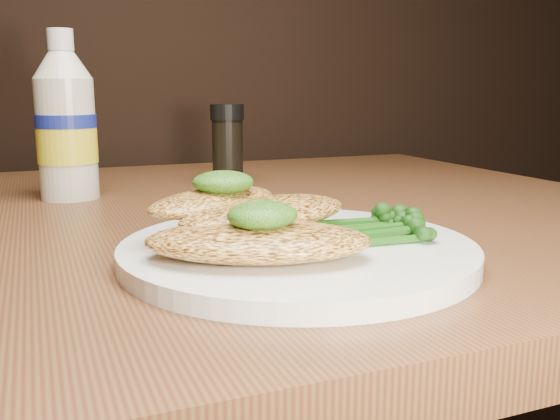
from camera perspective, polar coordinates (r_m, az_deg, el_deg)
name	(u,v)px	position (r m, az deg, el deg)	size (l,w,h in m)	color
plate	(298,251)	(0.46, 1.66, -3.84)	(0.26, 0.26, 0.01)	white
chicken_front	(258,241)	(0.41, -2.03, -2.91)	(0.15, 0.08, 0.02)	#F6B14E
chicken_mid	(266,213)	(0.46, -1.32, -0.29)	(0.15, 0.07, 0.02)	#F6B14E
chicken_back	(214,202)	(0.48, -6.19, 0.78)	(0.12, 0.06, 0.02)	#F6B14E
pesto_front	(262,215)	(0.40, -1.65, -0.48)	(0.05, 0.04, 0.02)	black
pesto_back	(223,182)	(0.47, -5.32, 2.59)	(0.05, 0.04, 0.02)	black
broccolini_bundle	(354,224)	(0.48, 6.87, -1.28)	(0.13, 0.10, 0.02)	#1C5412
mayo_bottle	(65,116)	(0.75, -19.32, 8.28)	(0.07, 0.07, 0.19)	beige
pepper_grinder	(228,145)	(0.81, -4.90, 6.01)	(0.04, 0.04, 0.11)	black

